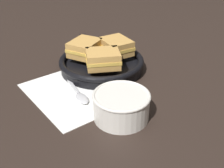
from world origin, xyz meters
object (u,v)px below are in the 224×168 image
soup_bowl (121,104)px  sandwich_near_right (116,47)px  skillet (101,64)px  sandwich_far_left (85,48)px  sandwich_near_left (103,59)px  spoon (79,94)px

soup_bowl → sandwich_near_right: 0.28m
skillet → sandwich_far_left: (-0.05, -0.03, 0.04)m
soup_bowl → sandwich_near_left: size_ratio=1.09×
soup_bowl → spoon: bearing=-169.1°
skillet → sandwich_near_left: 0.07m
sandwich_near_left → sandwich_near_right: (-0.04, 0.09, 0.00)m
sandwich_near_right → sandwich_near_left: bearing=-62.9°
spoon → sandwich_near_left: bearing=120.7°
sandwich_near_right → sandwich_far_left: same height
skillet → soup_bowl: bearing=-27.0°
spoon → sandwich_near_right: size_ratio=1.62×
sandwich_near_left → sandwich_far_left: (-0.10, 0.00, 0.00)m
skillet → sandwich_near_left: size_ratio=2.90×
spoon → skillet: 0.16m
soup_bowl → spoon: size_ratio=0.77×
skillet → sandwich_near_left: (0.05, -0.03, 0.04)m
sandwich_near_right → skillet: bearing=-95.0°
spoon → soup_bowl: bearing=23.9°
spoon → sandwich_far_left: sandwich_far_left is taller
sandwich_near_right → sandwich_far_left: 0.10m
sandwich_far_left → sandwich_near_left: bearing=-2.9°
sandwich_near_right → spoon: bearing=-68.0°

